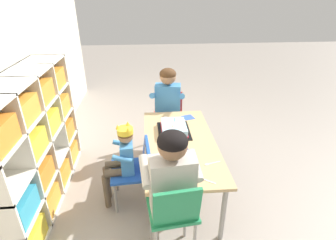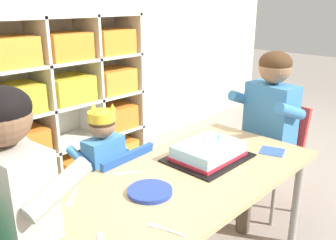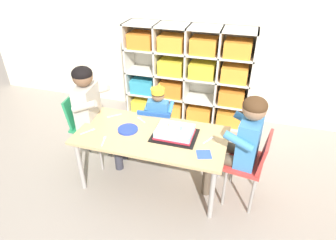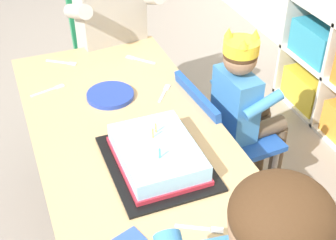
{
  "view_description": "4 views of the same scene",
  "coord_description": "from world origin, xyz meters",
  "px_view_note": "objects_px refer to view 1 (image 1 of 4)",
  "views": [
    {
      "loc": [
        -2.08,
        0.29,
        1.84
      ],
      "look_at": [
        0.13,
        0.1,
        0.73
      ],
      "focal_mm": 28.06,
      "sensor_mm": 36.0,
      "label": 1
    },
    {
      "loc": [
        -1.12,
        -0.95,
        1.32
      ],
      "look_at": [
        0.03,
        0.14,
        0.79
      ],
      "focal_mm": 38.41,
      "sensor_mm": 36.0,
      "label": 2
    },
    {
      "loc": [
        0.75,
        -1.99,
        2.01
      ],
      "look_at": [
        0.13,
        0.1,
        0.68
      ],
      "focal_mm": 30.53,
      "sensor_mm": 36.0,
      "label": 3
    },
    {
      "loc": [
        1.3,
        -0.35,
        1.61
      ],
      "look_at": [
        0.18,
        0.09,
        0.71
      ],
      "focal_mm": 50.87,
      "sensor_mm": 36.0,
      "label": 4
    }
  ],
  "objects_px": {
    "fork_by_napkin": "(162,174)",
    "fork_at_table_front_edge": "(159,153)",
    "classroom_chair_adult_side": "(174,213)",
    "fork_near_child_seat": "(169,118)",
    "classroom_chair_guest_side": "(168,114)",
    "guest_at_table_side": "(168,102)",
    "fork_scattered_mid_table": "(211,163)",
    "classroom_chair_blue": "(135,167)",
    "birthday_cake_on_tray": "(174,128)",
    "child_with_crown": "(122,156)",
    "paper_plate_stack": "(184,155)",
    "activity_table": "(180,147)",
    "fork_beside_plate_stack": "(205,180)",
    "adult_helper_seated": "(170,179)"
  },
  "relations": [
    {
      "from": "fork_by_napkin",
      "to": "fork_at_table_front_edge",
      "type": "bearing_deg",
      "value": -39.95
    },
    {
      "from": "classroom_chair_adult_side",
      "to": "fork_near_child_seat",
      "type": "height_order",
      "value": "classroom_chair_adult_side"
    },
    {
      "from": "classroom_chair_guest_side",
      "to": "fork_near_child_seat",
      "type": "height_order",
      "value": "classroom_chair_guest_side"
    },
    {
      "from": "guest_at_table_side",
      "to": "fork_scattered_mid_table",
      "type": "bearing_deg",
      "value": -68.88
    },
    {
      "from": "classroom_chair_blue",
      "to": "fork_at_table_front_edge",
      "type": "height_order",
      "value": "classroom_chair_blue"
    },
    {
      "from": "classroom_chair_adult_side",
      "to": "birthday_cake_on_tray",
      "type": "xyz_separation_m",
      "value": [
        0.98,
        -0.1,
        0.13
      ]
    },
    {
      "from": "classroom_chair_blue",
      "to": "child_with_crown",
      "type": "distance_m",
      "value": 0.18
    },
    {
      "from": "paper_plate_stack",
      "to": "fork_scattered_mid_table",
      "type": "xyz_separation_m",
      "value": [
        -0.13,
        -0.21,
        -0.01
      ]
    },
    {
      "from": "activity_table",
      "to": "child_with_crown",
      "type": "height_order",
      "value": "child_with_crown"
    },
    {
      "from": "guest_at_table_side",
      "to": "fork_near_child_seat",
      "type": "xyz_separation_m",
      "value": [
        -0.27,
        0.01,
        -0.07
      ]
    },
    {
      "from": "classroom_chair_guest_side",
      "to": "fork_by_napkin",
      "type": "relative_size",
      "value": 6.01
    },
    {
      "from": "activity_table",
      "to": "child_with_crown",
      "type": "xyz_separation_m",
      "value": [
        -0.1,
        0.53,
        -0.01
      ]
    },
    {
      "from": "paper_plate_stack",
      "to": "fork_by_napkin",
      "type": "height_order",
      "value": "paper_plate_stack"
    },
    {
      "from": "classroom_chair_adult_side",
      "to": "fork_scattered_mid_table",
      "type": "height_order",
      "value": "classroom_chair_adult_side"
    },
    {
      "from": "activity_table",
      "to": "paper_plate_stack",
      "type": "xyz_separation_m",
      "value": [
        -0.23,
        -0.0,
        0.06
      ]
    },
    {
      "from": "fork_beside_plate_stack",
      "to": "fork_at_table_front_edge",
      "type": "bearing_deg",
      "value": 165.45
    },
    {
      "from": "classroom_chair_guest_side",
      "to": "fork_scattered_mid_table",
      "type": "relative_size",
      "value": 5.0
    },
    {
      "from": "activity_table",
      "to": "fork_at_table_front_edge",
      "type": "xyz_separation_m",
      "value": [
        -0.18,
        0.21,
        0.05
      ]
    },
    {
      "from": "birthday_cake_on_tray",
      "to": "paper_plate_stack",
      "type": "bearing_deg",
      "value": -175.01
    },
    {
      "from": "classroom_chair_guest_side",
      "to": "fork_scattered_mid_table",
      "type": "distance_m",
      "value": 1.29
    },
    {
      "from": "fork_beside_plate_stack",
      "to": "activity_table",
      "type": "bearing_deg",
      "value": 136.7
    },
    {
      "from": "fork_by_napkin",
      "to": "fork_near_child_seat",
      "type": "bearing_deg",
      "value": -50.33
    },
    {
      "from": "paper_plate_stack",
      "to": "adult_helper_seated",
      "type": "bearing_deg",
      "value": 160.12
    },
    {
      "from": "classroom_chair_blue",
      "to": "adult_helper_seated",
      "type": "height_order",
      "value": "adult_helper_seated"
    },
    {
      "from": "child_with_crown",
      "to": "adult_helper_seated",
      "type": "xyz_separation_m",
      "value": [
        -0.55,
        -0.38,
        0.16
      ]
    },
    {
      "from": "child_with_crown",
      "to": "fork_beside_plate_stack",
      "type": "height_order",
      "value": "child_with_crown"
    },
    {
      "from": "paper_plate_stack",
      "to": "fork_near_child_seat",
      "type": "relative_size",
      "value": 1.46
    },
    {
      "from": "adult_helper_seated",
      "to": "fork_at_table_front_edge",
      "type": "bearing_deg",
      "value": -89.5
    },
    {
      "from": "fork_by_napkin",
      "to": "fork_beside_plate_stack",
      "type": "distance_m",
      "value": 0.33
    },
    {
      "from": "guest_at_table_side",
      "to": "birthday_cake_on_tray",
      "type": "bearing_deg",
      "value": -80.37
    },
    {
      "from": "birthday_cake_on_tray",
      "to": "classroom_chair_adult_side",
      "type": "bearing_deg",
      "value": 174.07
    },
    {
      "from": "child_with_crown",
      "to": "birthday_cake_on_tray",
      "type": "xyz_separation_m",
      "value": [
        0.31,
        -0.5,
        0.09
      ]
    },
    {
      "from": "activity_table",
      "to": "classroom_chair_guest_side",
      "type": "bearing_deg",
      "value": 2.34
    },
    {
      "from": "birthday_cake_on_tray",
      "to": "fork_near_child_seat",
      "type": "height_order",
      "value": "birthday_cake_on_tray"
    },
    {
      "from": "birthday_cake_on_tray",
      "to": "fork_scattered_mid_table",
      "type": "bearing_deg",
      "value": -156.34
    },
    {
      "from": "child_with_crown",
      "to": "paper_plate_stack",
      "type": "xyz_separation_m",
      "value": [
        -0.13,
        -0.53,
        0.07
      ]
    },
    {
      "from": "birthday_cake_on_tray",
      "to": "classroom_chair_blue",
      "type": "bearing_deg",
      "value": 127.75
    },
    {
      "from": "adult_helper_seated",
      "to": "birthday_cake_on_tray",
      "type": "distance_m",
      "value": 0.87
    },
    {
      "from": "fork_at_table_front_edge",
      "to": "guest_at_table_side",
      "type": "bearing_deg",
      "value": 27.83
    },
    {
      "from": "fork_near_child_seat",
      "to": "adult_helper_seated",
      "type": "bearing_deg",
      "value": -65.28
    },
    {
      "from": "fork_by_napkin",
      "to": "fork_near_child_seat",
      "type": "xyz_separation_m",
      "value": [
        0.98,
        -0.14,
        0.0
      ]
    },
    {
      "from": "guest_at_table_side",
      "to": "fork_near_child_seat",
      "type": "distance_m",
      "value": 0.28
    },
    {
      "from": "fork_near_child_seat",
      "to": "fork_scattered_mid_table",
      "type": "relative_size",
      "value": 0.9
    },
    {
      "from": "classroom_chair_blue",
      "to": "fork_scattered_mid_table",
      "type": "xyz_separation_m",
      "value": [
        -0.27,
        -0.64,
        0.2
      ]
    },
    {
      "from": "birthday_cake_on_tray",
      "to": "fork_at_table_front_edge",
      "type": "relative_size",
      "value": 3.59
    },
    {
      "from": "classroom_chair_adult_side",
      "to": "fork_scattered_mid_table",
      "type": "distance_m",
      "value": 0.55
    },
    {
      "from": "guest_at_table_side",
      "to": "paper_plate_stack",
      "type": "relative_size",
      "value": 5.63
    },
    {
      "from": "adult_helper_seated",
      "to": "fork_at_table_front_edge",
      "type": "distance_m",
      "value": 0.48
    },
    {
      "from": "classroom_chair_blue",
      "to": "fork_at_table_front_edge",
      "type": "xyz_separation_m",
      "value": [
        -0.09,
        -0.21,
        0.2
      ]
    },
    {
      "from": "birthday_cake_on_tray",
      "to": "fork_scattered_mid_table",
      "type": "height_order",
      "value": "birthday_cake_on_tray"
    }
  ]
}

